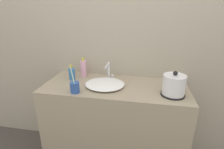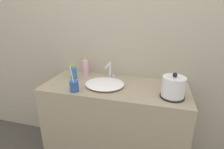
# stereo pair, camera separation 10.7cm
# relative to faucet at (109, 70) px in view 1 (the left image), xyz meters

# --- Properties ---
(wall_back) EXTENTS (6.00, 0.04, 2.60)m
(wall_back) POSITION_rel_faucet_xyz_m (0.08, 0.16, 0.36)
(wall_back) COLOR #ADA38E
(wall_back) RESTS_ON ground_plane
(vanity_counter) EXTENTS (1.25, 0.52, 0.85)m
(vanity_counter) POSITION_rel_faucet_xyz_m (0.08, -0.12, -0.52)
(vanity_counter) COLOR gray
(vanity_counter) RESTS_ON ground_plane
(sink_basin) EXTENTS (0.34, 0.31, 0.04)m
(sink_basin) POSITION_rel_faucet_xyz_m (-0.01, -0.15, -0.08)
(sink_basin) COLOR white
(sink_basin) RESTS_ON vanity_counter
(faucet) EXTENTS (0.06, 0.16, 0.16)m
(faucet) POSITION_rel_faucet_xyz_m (0.00, 0.00, 0.00)
(faucet) COLOR silver
(faucet) RESTS_ON vanity_counter
(electric_kettle) EXTENTS (0.18, 0.18, 0.20)m
(electric_kettle) POSITION_rel_faucet_xyz_m (0.55, -0.22, -0.02)
(electric_kettle) COLOR black
(electric_kettle) RESTS_ON vanity_counter
(toothbrush_cup) EXTENTS (0.07, 0.07, 0.22)m
(toothbrush_cup) POSITION_rel_faucet_xyz_m (-0.21, -0.32, -0.05)
(toothbrush_cup) COLOR #2D519E
(toothbrush_cup) RESTS_ON vanity_counter
(lotion_bottle) EXTENTS (0.06, 0.06, 0.15)m
(lotion_bottle) POSITION_rel_faucet_xyz_m (-0.34, -0.07, -0.04)
(lotion_bottle) COLOR #3370B7
(lotion_bottle) RESTS_ON vanity_counter
(shampoo_bottle) EXTENTS (0.06, 0.06, 0.20)m
(shampoo_bottle) POSITION_rel_faucet_xyz_m (-0.27, 0.05, -0.01)
(shampoo_bottle) COLOR #EAA8C6
(shampoo_bottle) RESTS_ON vanity_counter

